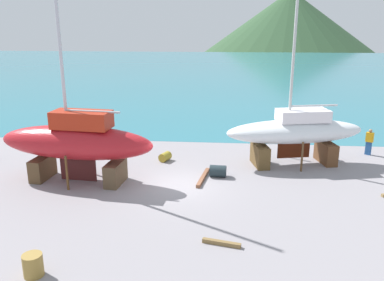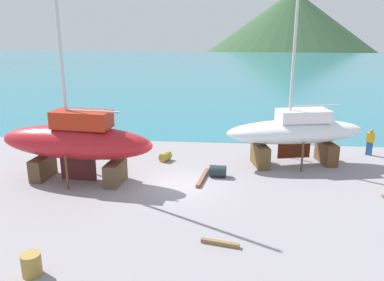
% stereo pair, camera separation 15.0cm
% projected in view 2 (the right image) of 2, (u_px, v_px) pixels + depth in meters
% --- Properties ---
extents(ground_plane, '(46.41, 46.41, 0.00)m').
position_uv_depth(ground_plane, '(167.00, 218.00, 17.43)').
color(ground_plane, gray).
extents(sea_water, '(147.72, 92.89, 0.01)m').
position_uv_depth(sea_water, '(216.00, 70.00, 72.88)').
color(sea_water, teal).
rests_on(sea_water, ground).
extents(headland_hill, '(111.95, 111.95, 39.69)m').
position_uv_depth(headland_hill, '(290.00, 46.00, 151.28)').
color(headland_hill, '#2F4E2F').
rests_on(headland_hill, ground).
extents(sailboat_mid_port, '(8.54, 4.07, 14.67)m').
position_uv_depth(sailboat_mid_port, '(296.00, 132.00, 23.52)').
color(sailboat_mid_port, brown).
rests_on(sailboat_mid_port, ground).
extents(sailboat_large_starboard, '(8.52, 3.04, 12.74)m').
position_uv_depth(sailboat_large_starboard, '(77.00, 142.00, 20.94)').
color(sailboat_large_starboard, brown).
rests_on(sailboat_large_starboard, ground).
extents(worker, '(0.50, 0.46, 1.69)m').
position_uv_depth(worker, '(370.00, 142.00, 25.49)').
color(worker, '#234F8D').
rests_on(worker, ground).
extents(barrel_rust_far, '(0.94, 0.71, 0.65)m').
position_uv_depth(barrel_rust_far, '(218.00, 171.00, 22.00)').
color(barrel_rust_far, '#202D32').
rests_on(barrel_rust_far, ground).
extents(barrel_by_slipway, '(0.78, 0.90, 0.53)m').
position_uv_depth(barrel_by_slipway, '(165.00, 157.00, 24.58)').
color(barrel_by_slipway, olive).
rests_on(barrel_by_slipway, ground).
extents(barrel_blue_faded, '(0.76, 0.76, 0.79)m').
position_uv_depth(barrel_blue_faded, '(31.00, 265.00, 13.37)').
color(barrel_blue_faded, olive).
rests_on(barrel_blue_faded, ground).
extents(timber_plank_near, '(1.50, 0.50, 0.17)m').
position_uv_depth(timber_plank_near, '(220.00, 243.00, 15.26)').
color(timber_plank_near, olive).
rests_on(timber_plank_near, ground).
extents(timber_short_skew, '(0.59, 2.64, 0.17)m').
position_uv_depth(timber_short_skew, '(203.00, 178.00, 21.73)').
color(timber_short_skew, brown).
rests_on(timber_short_skew, ground).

